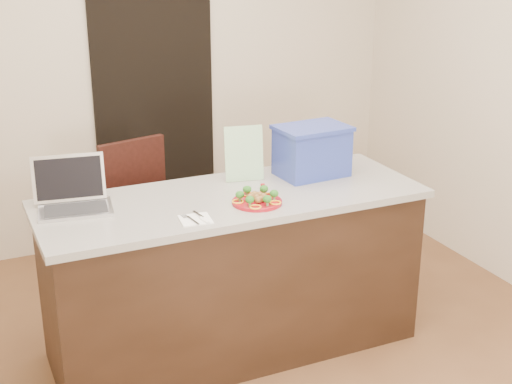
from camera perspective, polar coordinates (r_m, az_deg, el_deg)
name	(u,v)px	position (r m, az deg, el deg)	size (l,w,h in m)	color
ground	(252,368)	(4.00, -0.33, -13.91)	(4.00, 4.00, 0.00)	brown
room_shell	(251,72)	(3.37, -0.39, 9.59)	(4.00, 4.00, 4.00)	white
doorway	(155,110)	(5.36, -8.08, 6.51)	(0.90, 0.02, 2.00)	black
island	(233,273)	(3.96, -1.83, -6.50)	(2.06, 0.76, 0.92)	black
plate	(257,202)	(3.67, 0.08, -0.77)	(0.26, 0.26, 0.02)	maroon
meatballs	(257,197)	(3.66, 0.12, -0.40)	(0.10, 0.10, 0.04)	olive
broccoli	(257,194)	(3.65, 0.08, -0.17)	(0.21, 0.22, 0.04)	#1B5316
pepper_rings	(257,200)	(3.66, 0.08, -0.64)	(0.25, 0.25, 0.01)	#FFA41A
napkin	(195,219)	(3.47, -4.87, -2.20)	(0.15, 0.15, 0.01)	white
fork	(191,218)	(3.47, -5.23, -2.11)	(0.04, 0.15, 0.00)	#B5B6BA
knife	(202,218)	(3.46, -4.32, -2.10)	(0.03, 0.18, 0.01)	white
yogurt_bottle	(263,191)	(3.76, 0.54, 0.06)	(0.03, 0.03, 0.07)	beige
laptop	(72,194)	(3.71, -14.48, -0.19)	(0.40, 0.34, 0.26)	silver
leaflet	(244,154)	(3.97, -0.97, 3.09)	(0.22, 0.00, 0.31)	white
blue_box	(312,151)	(4.07, 4.49, 3.33)	(0.42, 0.31, 0.29)	#293A95
chair	(139,212)	(4.54, -9.31, -1.58)	(0.55, 0.55, 1.02)	black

